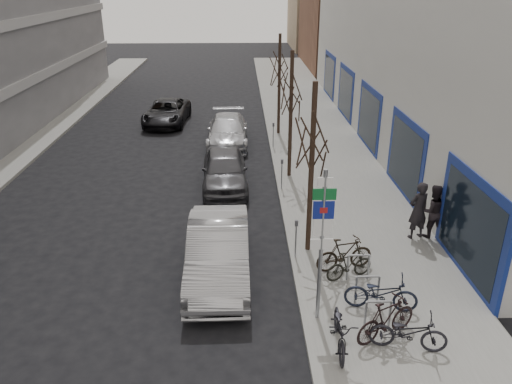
{
  "coord_description": "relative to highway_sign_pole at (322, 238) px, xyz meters",
  "views": [
    {
      "loc": [
        0.5,
        -10.43,
        8.16
      ],
      "look_at": [
        0.95,
        3.87,
        2.0
      ],
      "focal_mm": 35.0,
      "sensor_mm": 36.0,
      "label": 1
    }
  ],
  "objects": [
    {
      "name": "tree_far",
      "position": [
        0.2,
        16.51,
        1.65
      ],
      "size": [
        1.8,
        1.8,
        5.5
      ],
      "color": "black",
      "rests_on": "ground"
    },
    {
      "name": "ground",
      "position": [
        -2.4,
        0.01,
        -2.46
      ],
      "size": [
        120.0,
        120.0,
        0.0
      ],
      "primitive_type": "plane",
      "color": "black",
      "rests_on": "ground"
    },
    {
      "name": "bike_mid_curb",
      "position": [
        1.68,
        0.3,
        -1.73
      ],
      "size": [
        1.96,
        0.94,
        1.15
      ],
      "primitive_type": "imported",
      "rotation": [
        0.0,
        0.0,
        1.37
      ],
      "color": "black",
      "rests_on": "sidewalk_east"
    },
    {
      "name": "tan_building_far",
      "position": [
        11.1,
        55.01,
        2.04
      ],
      "size": [
        13.0,
        12.0,
        9.0
      ],
      "primitive_type": "cube",
      "color": "#937A5B",
      "rests_on": "ground"
    },
    {
      "name": "bike_far_inner",
      "position": [
        1.11,
        2.25,
        -1.77
      ],
      "size": [
        1.85,
        0.93,
        1.08
      ],
      "primitive_type": "imported",
      "rotation": [
        0.0,
        0.0,
        1.8
      ],
      "color": "black",
      "rests_on": "sidewalk_east"
    },
    {
      "name": "meter_mid",
      "position": [
        -0.25,
        8.51,
        -1.54
      ],
      "size": [
        0.1,
        0.08,
        1.27
      ],
      "color": "gray",
      "rests_on": "sidewalk_east"
    },
    {
      "name": "tree_near",
      "position": [
        0.2,
        3.51,
        1.65
      ],
      "size": [
        1.8,
        1.8,
        5.5
      ],
      "color": "black",
      "rests_on": "ground"
    },
    {
      "name": "lane_car",
      "position": [
        -6.36,
        19.26,
        -1.76
      ],
      "size": [
        2.63,
        5.19,
        1.41
      ],
      "primitive_type": "imported",
      "rotation": [
        0.0,
        0.0,
        -0.06
      ],
      "color": "black",
      "rests_on": "ground"
    },
    {
      "name": "brick_building_far",
      "position": [
        10.6,
        40.01,
        1.54
      ],
      "size": [
        12.0,
        14.0,
        8.0
      ],
      "primitive_type": "cube",
      "color": "brown",
      "rests_on": "ground"
    },
    {
      "name": "meter_front",
      "position": [
        -0.25,
        3.01,
        -1.54
      ],
      "size": [
        0.1,
        0.08,
        1.27
      ],
      "color": "gray",
      "rests_on": "sidewalk_east"
    },
    {
      "name": "parked_car_back",
      "position": [
        -2.6,
        14.93,
        -1.71
      ],
      "size": [
        2.12,
        5.16,
        1.49
      ],
      "primitive_type": "imported",
      "rotation": [
        0.0,
        0.0,
        -0.01
      ],
      "color": "#AAABAF",
      "rests_on": "ground"
    },
    {
      "name": "meter_back",
      "position": [
        -0.25,
        14.01,
        -1.54
      ],
      "size": [
        0.1,
        0.08,
        1.27
      ],
      "color": "gray",
      "rests_on": "sidewalk_east"
    },
    {
      "name": "parked_car_mid",
      "position": [
        -2.6,
        9.12,
        -1.67
      ],
      "size": [
        2.05,
        4.68,
        1.57
      ],
      "primitive_type": "imported",
      "rotation": [
        0.0,
        0.0,
        0.04
      ],
      "color": "#47474C",
      "rests_on": "ground"
    },
    {
      "name": "sidewalk_east",
      "position": [
        2.1,
        10.01,
        -2.38
      ],
      "size": [
        5.0,
        70.0,
        0.15
      ],
      "primitive_type": "cube",
      "color": "slate",
      "rests_on": "ground"
    },
    {
      "name": "tree_mid",
      "position": [
        0.2,
        10.01,
        1.65
      ],
      "size": [
        1.8,
        1.8,
        5.5
      ],
      "color": "black",
      "rests_on": "ground"
    },
    {
      "name": "bike_near_right",
      "position": [
        1.51,
        -0.82,
        -1.76
      ],
      "size": [
        1.85,
        1.33,
        1.1
      ],
      "primitive_type": "imported",
      "rotation": [
        0.0,
        0.0,
        2.06
      ],
      "color": "black",
      "rests_on": "sidewalk_east"
    },
    {
      "name": "bike_far_curb",
      "position": [
        1.92,
        -1.23,
        -1.76
      ],
      "size": [
        1.86,
        0.9,
        1.09
      ],
      "primitive_type": "imported",
      "rotation": [
        0.0,
        0.0,
        1.36
      ],
      "color": "black",
      "rests_on": "sidewalk_east"
    },
    {
      "name": "bike_mid_inner",
      "position": [
        1.16,
        1.78,
        -1.85
      ],
      "size": [
        1.55,
        0.93,
        0.91
      ],
      "primitive_type": "imported",
      "rotation": [
        0.0,
        0.0,
        1.92
      ],
      "color": "black",
      "rests_on": "sidewalk_east"
    },
    {
      "name": "highway_sign_pole",
      "position": [
        0.0,
        0.0,
        0.0
      ],
      "size": [
        0.55,
        0.1,
        4.2
      ],
      "color": "gray",
      "rests_on": "ground"
    },
    {
      "name": "bike_rack",
      "position": [
        1.4,
        0.61,
        -1.8
      ],
      "size": [
        0.66,
        2.26,
        0.83
      ],
      "color": "gray",
      "rests_on": "sidewalk_east"
    },
    {
      "name": "parked_car_front",
      "position": [
        -2.6,
        2.24,
        -1.63
      ],
      "size": [
        1.82,
        5.05,
        1.66
      ],
      "primitive_type": "imported",
      "rotation": [
        0.0,
        0.0,
        0.01
      ],
      "color": "#A7A7AC",
      "rests_on": "ground"
    },
    {
      "name": "pedestrian_near",
      "position": [
        3.89,
        4.18,
        -1.32
      ],
      "size": [
        0.84,
        0.68,
        1.98
      ],
      "primitive_type": "imported",
      "rotation": [
        0.0,
        0.0,
        3.47
      ],
      "color": "black",
      "rests_on": "sidewalk_east"
    },
    {
      "name": "bike_near_left",
      "position": [
        0.35,
        -1.12,
        -1.75
      ],
      "size": [
        0.7,
        1.88,
        1.12
      ],
      "primitive_type": "imported",
      "rotation": [
        0.0,
        0.0,
        -0.08
      ],
      "color": "black",
      "rests_on": "sidewalk_east"
    },
    {
      "name": "pedestrian_far",
      "position": [
        4.4,
        4.26,
        -1.37
      ],
      "size": [
        0.69,
        0.47,
        1.87
      ],
      "primitive_type": "imported",
      "rotation": [
        0.0,
        0.0,
        3.14
      ],
      "color": "black",
      "rests_on": "sidewalk_east"
    }
  ]
}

